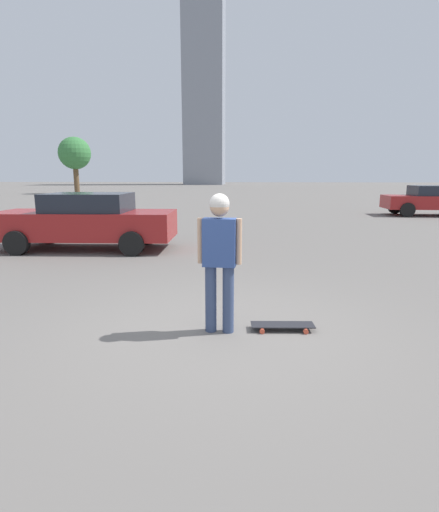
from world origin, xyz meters
name	(u,v)px	position (x,y,z in m)	size (l,w,h in m)	color
ground_plane	(220,331)	(0.00, 0.00, 0.00)	(220.00, 220.00, 0.00)	slate
person	(220,251)	(0.00, 0.00, 1.02)	(0.24, 0.54, 1.72)	#38476B
skateboard	(283,325)	(-0.11, 0.79, 0.06)	(0.34, 0.81, 0.08)	#232328
car_parked_near	(86,221)	(-5.38, -3.97, 0.76)	(2.09, 4.66, 1.47)	maroon
car_parked_far	(430,200)	(-15.50, 8.86, 0.75)	(2.04, 4.14, 1.44)	maroon
building_block_distant	(204,91)	(-82.24, -10.22, 19.03)	(8.69, 8.09, 38.06)	gray
tree_distant	(75,154)	(-37.03, -18.50, 4.14)	(3.34, 3.34, 5.88)	brown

